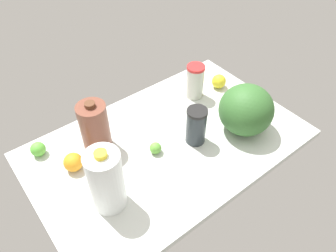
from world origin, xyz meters
TOP-DOWN VIEW (x-y plane):
  - countertop at (0.00, 0.00)cm, footprint 120.00×76.00cm
  - tumbler_cup at (-31.06, -17.75)cm, footprint 8.92×8.92cm
  - shaker_bottle at (-10.34, 6.45)cm, footprint 8.96×8.96cm
  - milk_jug at (36.07, 10.94)cm, footprint 12.64×12.64cm
  - chocolate_milk_jug at (25.37, -17.38)cm, footprint 12.24×12.24cm
  - watermelon at (-32.52, 14.33)cm, footprint 24.23×24.23cm
  - lime_near_front at (7.84, 1.36)cm, footprint 5.16×5.16cm
  - orange_loose at (39.41, -12.00)cm, footprint 7.89×7.89cm
  - lemon_by_jug at (-46.00, -15.28)cm, footprint 7.42×7.42cm
  - lime_beside_bowl at (47.78, -28.40)cm, footprint 6.36×6.36cm

SIDE VIEW (x-z plane):
  - countertop at x=0.00cm, z-range 0.00..3.00cm
  - lime_near_front at x=7.84cm, z-range 3.00..8.16cm
  - lime_beside_bowl at x=47.78cm, z-range 3.00..9.36cm
  - lemon_by_jug at x=-46.00cm, z-range 3.00..10.42cm
  - orange_loose at x=39.41cm, z-range 3.00..10.89cm
  - shaker_bottle at x=-10.34cm, z-range 3.04..20.67cm
  - tumbler_cup at x=-31.06cm, z-range 3.04..20.99cm
  - chocolate_milk_jug at x=25.37cm, z-range 2.22..26.59cm
  - watermelon at x=-32.52cm, z-range 3.00..25.91cm
  - milk_jug at x=36.07cm, z-range 2.22..30.35cm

